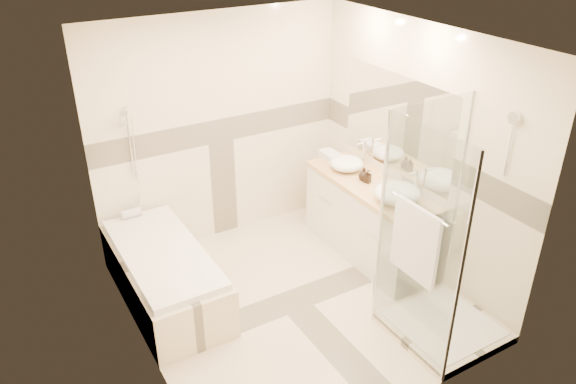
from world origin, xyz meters
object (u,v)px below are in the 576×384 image
vanity (369,219)px  amenity_bottle_a (368,176)px  vessel_sink_near (347,163)px  amenity_bottle_b (364,174)px  bathtub (164,272)px  shower_enclosure (433,285)px  vessel_sink_far (397,193)px

vanity → amenity_bottle_a: 0.50m
vessel_sink_near → amenity_bottle_a: bearing=-90.0°
amenity_bottle_b → amenity_bottle_a: bearing=-90.0°
bathtub → amenity_bottle_a: amenity_bottle_a is taller
vanity → vessel_sink_near: bearing=92.8°
amenity_bottle_a → shower_enclosure: bearing=-101.7°
shower_enclosure → amenity_bottle_a: size_ratio=14.52×
bathtub → vessel_sink_near: vessel_sink_near is taller
vessel_sink_far → shower_enclosure: bearing=-107.7°
vanity → amenity_bottle_a: bearing=114.0°
vanity → shower_enclosure: size_ratio=0.79×
vessel_sink_far → bathtub: bearing=160.2°
vanity → vessel_sink_near: (-0.02, 0.41, 0.50)m
amenity_bottle_b → vessel_sink_far: bearing=-90.0°
bathtub → amenity_bottle_a: 2.24m
bathtub → amenity_bottle_a: bearing=-8.2°
vessel_sink_near → shower_enclosure: bearing=-99.2°
bathtub → amenity_bottle_a: size_ratio=12.10×
shower_enclosure → amenity_bottle_a: 1.41m
vanity → amenity_bottle_a: (-0.02, 0.04, 0.49)m
shower_enclosure → amenity_bottle_b: bearing=78.8°
vessel_sink_near → bathtub: bearing=-178.5°
bathtub → vessel_sink_far: 2.35m
shower_enclosure → vessel_sink_far: bearing=72.3°
vanity → amenity_bottle_b: amenity_bottle_b is taller
amenity_bottle_a → bathtub: bearing=171.8°
amenity_bottle_a → vessel_sink_near: bearing=90.0°
vanity → amenity_bottle_b: (-0.02, 0.11, 0.49)m
vessel_sink_near → amenity_bottle_b: vessel_sink_near is taller
vanity → shower_enclosure: 1.31m
bathtub → vessel_sink_far: vessel_sink_far is taller
shower_enclosure → amenity_bottle_a: shower_enclosure is taller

